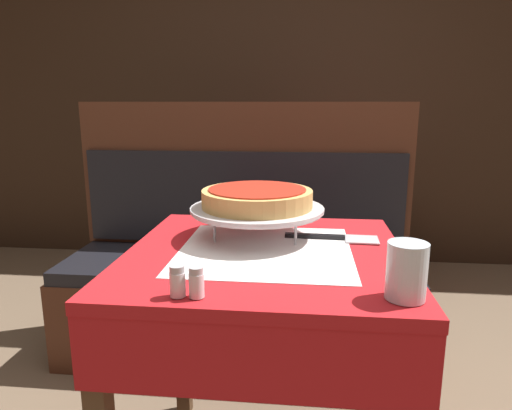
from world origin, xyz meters
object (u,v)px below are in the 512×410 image
Objects in this scene: dining_table_front at (265,291)px; deep_dish_pizza at (257,198)px; water_glass_near at (407,271)px; pepper_shaker at (196,282)px; booth_bench at (239,284)px; pizza_pan_stand at (257,210)px; salt_shaker at (178,281)px; condiment_caddy at (329,160)px; dining_table_rear at (337,185)px; pizza_server at (335,238)px.

deep_dish_pizza is (-0.03, 0.12, 0.24)m from dining_table_front.
water_glass_near reaches higher than dining_table_front.
water_glass_near is 1.82× the size of pepper_shaker.
booth_bench is at bearing 114.38° from water_glass_near.
booth_bench is 0.90m from pizza_pan_stand.
dining_table_front is 0.27m from deep_dish_pizza.
water_glass_near is (0.34, -0.40, -0.02)m from pizza_pan_stand.
salt_shaker reaches higher than dining_table_front.
deep_dish_pizza is (0.16, -0.71, 0.57)m from booth_bench.
water_glass_near reaches higher than pepper_shaker.
pepper_shaker is (-0.11, -0.32, 0.15)m from dining_table_front.
salt_shaker is 2.11m from condiment_caddy.
water_glass_near is at bearing -49.44° from deep_dish_pizza.
booth_bench is 4.99× the size of deep_dish_pizza.
pepper_shaker is at bearing 0.00° from salt_shaker.
deep_dish_pizza is 2.29× the size of condiment_caddy.
condiment_caddy is at bearing 81.63° from dining_table_front.
dining_table_rear is 1.95m from water_glass_near.
booth_bench reaches higher than condiment_caddy.
booth_bench reaches higher than dining_table_front.
deep_dish_pizza reaches higher than dining_table_rear.
dining_table_rear is 2.85× the size of pizza_server.
deep_dish_pizza is at bearing -100.16° from condiment_caddy.
pizza_pan_stand is 1.44× the size of pizza_server.
dining_table_rear is 2.03m from pepper_shaker.
booth_bench is at bearing -120.84° from dining_table_rear.
dining_table_rear is 0.17m from condiment_caddy.
salt_shaker is 1.02× the size of pepper_shaker.
dining_table_rear is 1.03m from booth_bench.
booth_bench is 0.92m from deep_dish_pizza.
booth_bench is (-0.19, 0.83, -0.33)m from dining_table_front.
dining_table_rear is 11.72× the size of salt_shaker.
water_glass_near is 0.83× the size of condiment_caddy.
pizza_pan_stand is 3.33× the size of water_glass_near.
deep_dish_pizza is at bearing 116.57° from pizza_pan_stand.
booth_bench is at bearing 102.63° from deep_dish_pizza.
pizza_server is (-0.11, -1.54, 0.12)m from dining_table_rear.
booth_bench reaches higher than water_glass_near.
dining_table_front is at bearing 137.54° from water_glass_near.
water_glass_near is at bearing -49.44° from pizza_pan_stand.
pizza_server is (0.23, 0.00, -0.08)m from pizza_pan_stand.
condiment_caddy is at bearing 87.77° from pizza_server.
condiment_caddy is at bearing 79.84° from deep_dish_pizza.
water_glass_near is at bearing -88.50° from condiment_caddy.
pepper_shaker is 2.10m from condiment_caddy.
booth_bench is at bearing 93.94° from pepper_shaker.
salt_shaker is 0.47× the size of condiment_caddy.
pizza_pan_stand is at bearing 130.56° from water_glass_near.
pizza_pan_stand is (-0.34, -1.54, 0.19)m from dining_table_rear.
booth_bench is at bearing 103.16° from dining_table_front.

